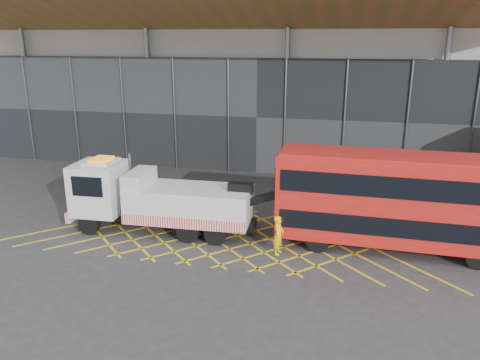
# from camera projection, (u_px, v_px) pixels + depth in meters

# --- Properties ---
(ground_plane) EXTENTS (120.00, 120.00, 0.00)m
(ground_plane) POSITION_uv_depth(u_px,v_px,m) (176.00, 230.00, 23.64)
(ground_plane) COLOR #2D2C2F
(road_markings) EXTENTS (21.56, 7.16, 0.01)m
(road_markings) POSITION_uv_depth(u_px,v_px,m) (222.00, 234.00, 23.14)
(road_markings) COLOR gold
(road_markings) RESTS_ON ground_plane
(construction_building) EXTENTS (55.00, 23.97, 18.00)m
(construction_building) POSITION_uv_depth(u_px,v_px,m) (272.00, 42.00, 37.81)
(construction_building) COLOR gray
(construction_building) RESTS_ON ground_plane
(recovery_truck) EXTENTS (10.62, 2.73, 3.70)m
(recovery_truck) POSITION_uv_depth(u_px,v_px,m) (155.00, 199.00, 23.08)
(recovery_truck) COLOR black
(recovery_truck) RESTS_ON ground_plane
(bus_towed) EXTENTS (11.06, 2.93, 4.46)m
(bus_towed) POSITION_uv_depth(u_px,v_px,m) (401.00, 198.00, 20.74)
(bus_towed) COLOR #AD140F
(bus_towed) RESTS_ON ground_plane
(worker) EXTENTS (0.53, 0.72, 1.80)m
(worker) POSITION_uv_depth(u_px,v_px,m) (279.00, 235.00, 20.80)
(worker) COLOR yellow
(worker) RESTS_ON ground_plane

